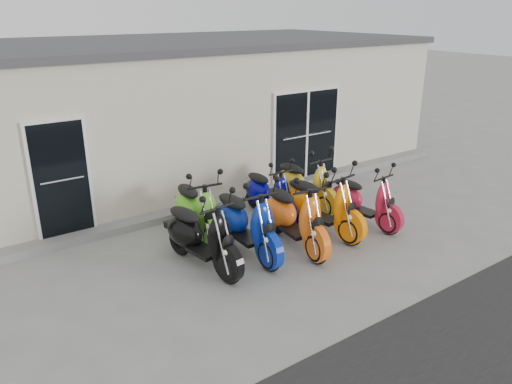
% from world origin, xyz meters
% --- Properties ---
extents(ground, '(80.00, 80.00, 0.00)m').
position_xyz_m(ground, '(0.00, 0.00, 0.00)').
color(ground, gray).
rests_on(ground, ground).
extents(building, '(14.00, 6.00, 3.20)m').
position_xyz_m(building, '(0.00, 5.20, 1.60)').
color(building, beige).
rests_on(building, ground).
extents(roof_cap, '(14.20, 6.20, 0.16)m').
position_xyz_m(roof_cap, '(0.00, 5.20, 3.28)').
color(roof_cap, '#3F3F42').
rests_on(roof_cap, building).
extents(front_step, '(14.00, 0.40, 0.15)m').
position_xyz_m(front_step, '(0.00, 2.02, 0.07)').
color(front_step, gray).
rests_on(front_step, ground).
extents(door_left, '(1.07, 0.08, 2.22)m').
position_xyz_m(door_left, '(-3.20, 2.17, 1.26)').
color(door_left, black).
rests_on(door_left, front_step).
extents(door_right, '(2.02, 0.08, 2.22)m').
position_xyz_m(door_right, '(2.60, 2.17, 1.26)').
color(door_right, black).
rests_on(door_right, front_step).
extents(scooter_front_black, '(1.00, 2.11, 1.50)m').
position_xyz_m(scooter_front_black, '(-1.69, -0.21, 0.75)').
color(scooter_front_black, black).
rests_on(scooter_front_black, ground).
extents(scooter_front_blue, '(0.83, 2.12, 1.55)m').
position_xyz_m(scooter_front_blue, '(-0.81, -0.23, 0.78)').
color(scooter_front_blue, '#09269A').
rests_on(scooter_front_blue, ground).
extents(scooter_front_orange_a, '(1.00, 2.16, 1.54)m').
position_xyz_m(scooter_front_orange_a, '(0.06, -0.50, 0.77)').
color(scooter_front_orange_a, orange).
rests_on(scooter_front_orange_a, ground).
extents(scooter_front_orange_b, '(1.01, 2.15, 1.53)m').
position_xyz_m(scooter_front_orange_b, '(0.86, -0.34, 0.76)').
color(scooter_front_orange_b, orange).
rests_on(scooter_front_orange_b, ground).
extents(scooter_front_red, '(0.86, 1.90, 1.36)m').
position_xyz_m(scooter_front_red, '(1.83, -0.52, 0.68)').
color(scooter_front_red, '#AF1735').
rests_on(scooter_front_red, ground).
extents(scooter_back_green, '(1.01, 2.11, 1.50)m').
position_xyz_m(scooter_back_green, '(-1.22, 0.78, 0.75)').
color(scooter_back_green, '#6BD42A').
rests_on(scooter_back_green, ground).
extents(scooter_back_blue, '(0.72, 1.83, 1.34)m').
position_xyz_m(scooter_back_blue, '(0.53, 0.89, 0.67)').
color(scooter_back_blue, '#05058D').
rests_on(scooter_back_blue, ground).
extents(scooter_back_yellow, '(0.79, 2.00, 1.46)m').
position_xyz_m(scooter_back_yellow, '(1.43, 0.81, 0.73)').
color(scooter_back_yellow, gold).
rests_on(scooter_back_yellow, ground).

